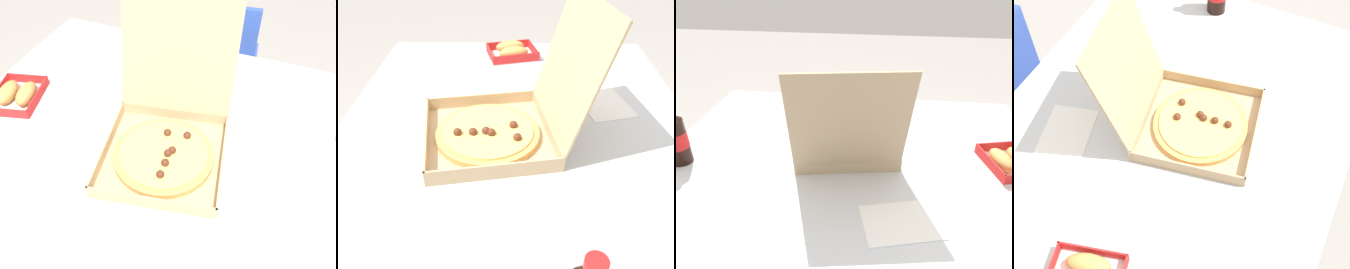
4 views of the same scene
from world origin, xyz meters
TOP-DOWN VIEW (x-y plane):
  - ground_plane at (0.00, 0.00)m, footprint 10.00×10.00m
  - dining_table at (0.00, 0.00)m, footprint 1.37×1.09m
  - chair at (-0.04, 0.78)m, footprint 0.45×0.45m
  - pizza_box_open at (0.03, -0.04)m, footprint 0.43×0.51m
  - bread_side_box at (-0.54, -0.02)m, footprint 0.19×0.22m
  - paper_menu at (-0.17, 0.29)m, footprint 0.24×0.20m

SIDE VIEW (x-z plane):
  - ground_plane at x=0.00m, z-range 0.00..0.00m
  - chair at x=-0.04m, z-range 0.06..0.89m
  - dining_table at x=0.00m, z-range 0.29..0.99m
  - paper_menu at x=-0.17m, z-range 0.70..0.70m
  - bread_side_box at x=-0.54m, z-range 0.70..0.75m
  - pizza_box_open at x=0.03m, z-range 0.56..0.94m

